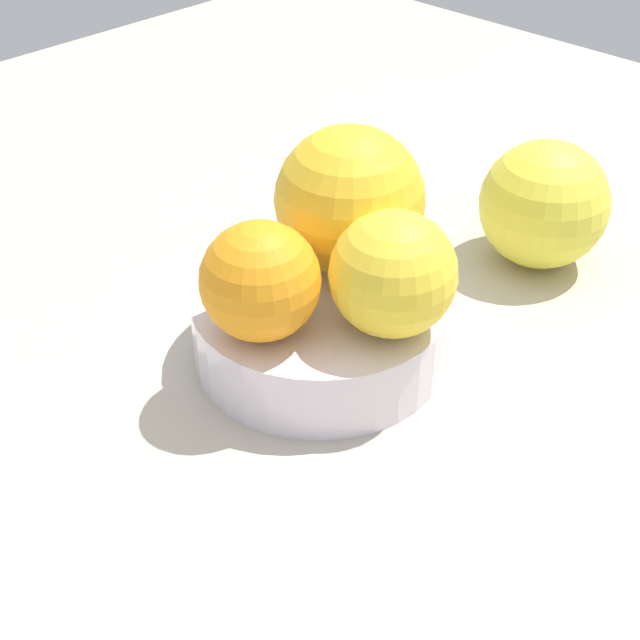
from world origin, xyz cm
name	(u,v)px	position (x,y,z in cm)	size (l,w,h in cm)	color
ground_plane	(320,367)	(0.00, 0.00, -1.00)	(110.00, 110.00, 2.00)	#BCB29E
fruit_bowl	(320,327)	(0.00, 0.00, 1.93)	(14.25, 14.25, 4.07)	silver
orange_in_bowl_0	(393,274)	(4.53, 0.59, 7.36)	(6.58, 6.58, 6.58)	yellow
orange_in_bowl_1	(259,280)	(-0.11, -4.31, 7.16)	(6.19, 6.19, 6.19)	orange
orange_in_bowl_2	(350,201)	(-1.04, 3.41, 8.25)	(8.36, 8.36, 8.36)	yellow
orange_loose_0	(544,205)	(3.27, 17.19, 4.15)	(8.29, 8.29, 8.29)	yellow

